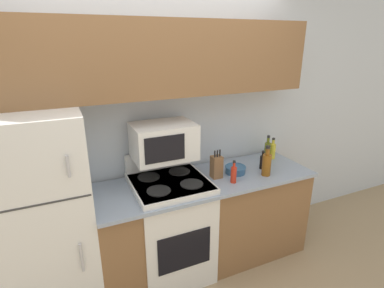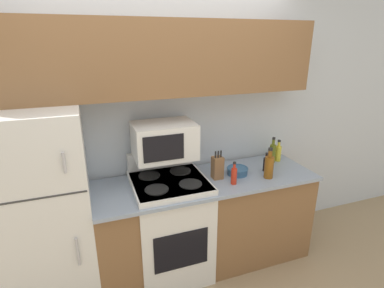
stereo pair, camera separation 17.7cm
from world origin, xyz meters
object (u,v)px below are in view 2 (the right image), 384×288
at_px(knife_block, 217,167).
at_px(bottle_hot_sauce, 234,175).
at_px(bottle_olive_oil, 272,153).
at_px(bottle_cooking_spray, 278,153).
at_px(bottle_whiskey, 269,166).
at_px(microwave, 164,140).
at_px(bottle_soy_sauce, 266,164).
at_px(refrigerator, 45,213).
at_px(stove, 170,225).
at_px(bowl, 237,171).

xyz_separation_m(knife_block, bottle_hot_sauce, (0.09, -0.15, -0.02)).
height_order(bottle_olive_oil, bottle_cooking_spray, bottle_olive_oil).
bearing_deg(bottle_cooking_spray, bottle_whiskey, -135.64).
bearing_deg(microwave, bottle_cooking_spray, 1.42).
distance_m(bottle_olive_oil, bottle_soy_sauce, 0.24).
relative_size(refrigerator, bottle_soy_sauce, 8.94).
height_order(stove, microwave, microwave).
bearing_deg(bottle_hot_sauce, bottle_olive_oil, 27.03).
bearing_deg(stove, bowl, -0.62).
height_order(knife_block, bottle_whiskey, bottle_whiskey).
distance_m(bottle_hot_sauce, bottle_cooking_spray, 0.73).
height_order(knife_block, bottle_olive_oil, same).
distance_m(knife_block, bottle_olive_oil, 0.68).
bearing_deg(bottle_whiskey, microwave, 162.49).
relative_size(microwave, bottle_hot_sauce, 2.55).
bearing_deg(bottle_whiskey, knife_block, 161.48).
height_order(refrigerator, bottle_olive_oil, refrigerator).
relative_size(knife_block, bottle_whiskey, 0.93).
distance_m(knife_block, bottle_soy_sauce, 0.49).
xyz_separation_m(knife_block, bowl, (0.21, 0.01, -0.07)).
relative_size(bowl, bottle_soy_sauce, 1.08).
bearing_deg(knife_block, bottle_whiskey, -18.52).
height_order(stove, bottle_soy_sauce, stove).
xyz_separation_m(refrigerator, microwave, (0.97, 0.09, 0.44)).
height_order(microwave, bowl, microwave).
height_order(bottle_hot_sauce, bottle_soy_sauce, bottle_hot_sauce).
distance_m(refrigerator, bowl, 1.62).
bearing_deg(bottle_olive_oil, knife_block, -167.52).
xyz_separation_m(refrigerator, knife_block, (1.41, -0.04, 0.18)).
bearing_deg(bottle_hot_sauce, stove, 162.38).
distance_m(bottle_cooking_spray, bottle_soy_sauce, 0.31).
relative_size(stove, bottle_cooking_spray, 4.96).
xyz_separation_m(bottle_olive_oil, bottle_cooking_spray, (0.08, 0.01, -0.02)).
relative_size(bottle_whiskey, bottle_soy_sauce, 1.56).
height_order(bottle_whiskey, bottle_hot_sauce, bottle_whiskey).
bearing_deg(bottle_cooking_spray, bottle_hot_sauce, -154.84).
xyz_separation_m(microwave, bottle_olive_oil, (1.11, 0.02, -0.26)).
bearing_deg(bottle_cooking_spray, knife_block, -167.87).
distance_m(bottle_whiskey, bottle_hot_sauce, 0.35).
distance_m(refrigerator, bottle_soy_sauce, 1.91).
xyz_separation_m(stove, knife_block, (0.44, -0.02, 0.51)).
height_order(bottle_whiskey, bottle_soy_sauce, bottle_whiskey).
distance_m(knife_block, bottle_whiskey, 0.46).
relative_size(bottle_cooking_spray, bottle_soy_sauce, 1.22).
xyz_separation_m(bottle_whiskey, bottle_cooking_spray, (0.31, 0.30, -0.02)).
bearing_deg(bottle_cooking_spray, refrigerator, -176.78).
xyz_separation_m(stove, bowl, (0.64, -0.01, 0.44)).
height_order(microwave, bottle_whiskey, microwave).
bearing_deg(bowl, refrigerator, 178.99).
bearing_deg(bottle_olive_oil, bottle_whiskey, -128.85).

